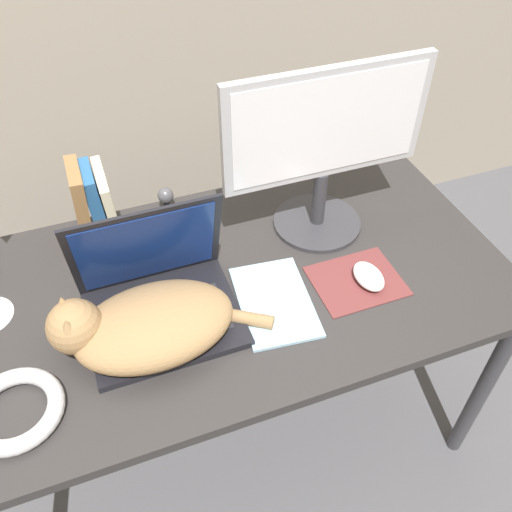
{
  "coord_description": "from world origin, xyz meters",
  "views": [
    {
      "loc": [
        -0.26,
        -0.51,
        1.69
      ],
      "look_at": [
        0.05,
        0.33,
        0.81
      ],
      "focal_mm": 38.0,
      "sensor_mm": 36.0,
      "label": 1
    }
  ],
  "objects_px": {
    "cat": "(143,325)",
    "laptop": "(159,297)",
    "webcam": "(166,196)",
    "external_monitor": "(325,145)",
    "computer_mouse": "(369,276)",
    "book_row": "(94,205)",
    "notepad": "(275,301)",
    "cable_coil": "(15,410)"
  },
  "relations": [
    {
      "from": "webcam",
      "to": "notepad",
      "type": "bearing_deg",
      "value": -70.28
    },
    {
      "from": "computer_mouse",
      "to": "cable_coil",
      "type": "xyz_separation_m",
      "value": [
        -0.83,
        -0.08,
        -0.0
      ]
    },
    {
      "from": "computer_mouse",
      "to": "book_row",
      "type": "relative_size",
      "value": 0.46
    },
    {
      "from": "external_monitor",
      "to": "notepad",
      "type": "relative_size",
      "value": 1.9
    },
    {
      "from": "cat",
      "to": "computer_mouse",
      "type": "relative_size",
      "value": 4.7
    },
    {
      "from": "laptop",
      "to": "book_row",
      "type": "bearing_deg",
      "value": 105.68
    },
    {
      "from": "book_row",
      "to": "notepad",
      "type": "relative_size",
      "value": 0.82
    },
    {
      "from": "external_monitor",
      "to": "cable_coil",
      "type": "relative_size",
      "value": 2.69
    },
    {
      "from": "external_monitor",
      "to": "webcam",
      "type": "distance_m",
      "value": 0.47
    },
    {
      "from": "webcam",
      "to": "computer_mouse",
      "type": "bearing_deg",
      "value": -48.6
    },
    {
      "from": "laptop",
      "to": "webcam",
      "type": "relative_size",
      "value": 4.87
    },
    {
      "from": "laptop",
      "to": "notepad",
      "type": "distance_m",
      "value": 0.27
    },
    {
      "from": "computer_mouse",
      "to": "webcam",
      "type": "height_order",
      "value": "webcam"
    },
    {
      "from": "webcam",
      "to": "laptop",
      "type": "bearing_deg",
      "value": -105.68
    },
    {
      "from": "computer_mouse",
      "to": "notepad",
      "type": "height_order",
      "value": "computer_mouse"
    },
    {
      "from": "external_monitor",
      "to": "computer_mouse",
      "type": "bearing_deg",
      "value": -83.73
    },
    {
      "from": "laptop",
      "to": "external_monitor",
      "type": "height_order",
      "value": "external_monitor"
    },
    {
      "from": "cat",
      "to": "book_row",
      "type": "relative_size",
      "value": 2.14
    },
    {
      "from": "cat",
      "to": "book_row",
      "type": "xyz_separation_m",
      "value": [
        -0.04,
        0.39,
        0.04
      ]
    },
    {
      "from": "webcam",
      "to": "external_monitor",
      "type": "bearing_deg",
      "value": -29.5
    },
    {
      "from": "laptop",
      "to": "cable_coil",
      "type": "xyz_separation_m",
      "value": [
        -0.33,
        -0.16,
        -0.04
      ]
    },
    {
      "from": "book_row",
      "to": "notepad",
      "type": "height_order",
      "value": "book_row"
    },
    {
      "from": "laptop",
      "to": "computer_mouse",
      "type": "distance_m",
      "value": 0.5
    },
    {
      "from": "computer_mouse",
      "to": "webcam",
      "type": "distance_m",
      "value": 0.6
    },
    {
      "from": "cat",
      "to": "notepad",
      "type": "xyz_separation_m",
      "value": [
        0.31,
        0.01,
        -0.06
      ]
    },
    {
      "from": "cat",
      "to": "computer_mouse",
      "type": "distance_m",
      "value": 0.55
    },
    {
      "from": "cat",
      "to": "notepad",
      "type": "relative_size",
      "value": 1.76
    },
    {
      "from": "book_row",
      "to": "webcam",
      "type": "height_order",
      "value": "book_row"
    },
    {
      "from": "external_monitor",
      "to": "cable_coil",
      "type": "height_order",
      "value": "external_monitor"
    },
    {
      "from": "computer_mouse",
      "to": "book_row",
      "type": "bearing_deg",
      "value": 145.93
    },
    {
      "from": "book_row",
      "to": "cable_coil",
      "type": "bearing_deg",
      "value": -117.07
    },
    {
      "from": "cat",
      "to": "cable_coil",
      "type": "distance_m",
      "value": 0.3
    },
    {
      "from": "cat",
      "to": "laptop",
      "type": "bearing_deg",
      "value": 55.59
    },
    {
      "from": "cat",
      "to": "notepad",
      "type": "height_order",
      "value": "cat"
    },
    {
      "from": "notepad",
      "to": "external_monitor",
      "type": "bearing_deg",
      "value": 46.14
    },
    {
      "from": "external_monitor",
      "to": "book_row",
      "type": "xyz_separation_m",
      "value": [
        -0.56,
        0.16,
        -0.15
      ]
    },
    {
      "from": "computer_mouse",
      "to": "book_row",
      "type": "xyz_separation_m",
      "value": [
        -0.59,
        0.4,
        0.09
      ]
    },
    {
      "from": "webcam",
      "to": "cat",
      "type": "bearing_deg",
      "value": -109.19
    },
    {
      "from": "cable_coil",
      "to": "webcam",
      "type": "distance_m",
      "value": 0.68
    },
    {
      "from": "cat",
      "to": "computer_mouse",
      "type": "height_order",
      "value": "cat"
    },
    {
      "from": "laptop",
      "to": "computer_mouse",
      "type": "height_order",
      "value": "laptop"
    },
    {
      "from": "external_monitor",
      "to": "webcam",
      "type": "height_order",
      "value": "external_monitor"
    }
  ]
}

